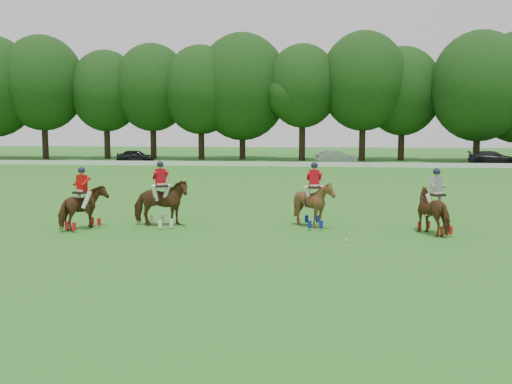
# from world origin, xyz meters

# --- Properties ---
(ground) EXTENTS (180.00, 180.00, 0.00)m
(ground) POSITION_xyz_m (0.00, 0.00, 0.00)
(ground) COLOR #26691E
(ground) RESTS_ON ground
(tree_line) EXTENTS (117.98, 14.32, 14.75)m
(tree_line) POSITION_xyz_m (0.26, 48.05, 8.23)
(tree_line) COLOR black
(tree_line) RESTS_ON ground
(boundary_rail) EXTENTS (120.00, 0.10, 0.44)m
(boundary_rail) POSITION_xyz_m (0.00, 38.00, 0.22)
(boundary_rail) COLOR white
(boundary_rail) RESTS_ON ground
(car_left) EXTENTS (4.07, 1.80, 1.36)m
(car_left) POSITION_xyz_m (-17.45, 42.50, 0.68)
(car_left) COLOR black
(car_left) RESTS_ON ground
(car_mid) EXTENTS (4.35, 2.58, 1.35)m
(car_mid) POSITION_xyz_m (3.60, 42.50, 0.68)
(car_mid) COLOR gray
(car_mid) RESTS_ON ground
(car_right) EXTENTS (5.03, 2.77, 1.38)m
(car_right) POSITION_xyz_m (19.02, 42.50, 0.69)
(car_right) COLOR black
(car_right) RESTS_ON ground
(polo_red_a) EXTENTS (1.59, 2.07, 2.30)m
(polo_red_a) POSITION_xyz_m (-6.61, 3.58, 0.83)
(polo_red_a) COLOR #472813
(polo_red_a) RESTS_ON ground
(polo_red_b) EXTENTS (2.29, 2.20, 2.47)m
(polo_red_b) POSITION_xyz_m (-3.94, 4.52, 0.91)
(polo_red_b) COLOR #472813
(polo_red_b) RESTS_ON ground
(polo_red_c) EXTENTS (1.59, 1.74, 2.45)m
(polo_red_c) POSITION_xyz_m (1.79, 4.99, 0.90)
(polo_red_c) COLOR #472813
(polo_red_c) RESTS_ON ground
(polo_stripe_a) EXTENTS (1.68, 2.09, 2.31)m
(polo_stripe_a) POSITION_xyz_m (6.05, 4.15, 0.84)
(polo_stripe_a) COLOR #472813
(polo_stripe_a) RESTS_ON ground
(polo_ball) EXTENTS (0.09, 0.09, 0.09)m
(polo_ball) POSITION_xyz_m (2.90, 2.38, 0.04)
(polo_ball) COLOR white
(polo_ball) RESTS_ON ground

